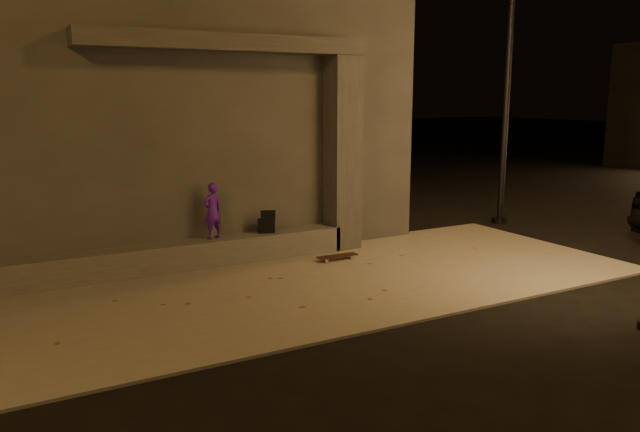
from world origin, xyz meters
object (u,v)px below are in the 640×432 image
skateboard (337,256)px  backpack (266,225)px  skateboarder (213,211)px  column (342,154)px

skateboard → backpack: bearing=142.4°
skateboarder → skateboard: 2.33m
backpack → skateboard: (1.00, -0.83, -0.53)m
column → backpack: size_ratio=8.59×
backpack → skateboard: size_ratio=0.55×
column → skateboard: bearing=-125.4°
skateboarder → skateboard: bearing=140.0°
skateboarder → skateboard: size_ratio=1.27×
column → skateboard: 2.01m
column → skateboarder: (-2.59, 0.00, -0.86)m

